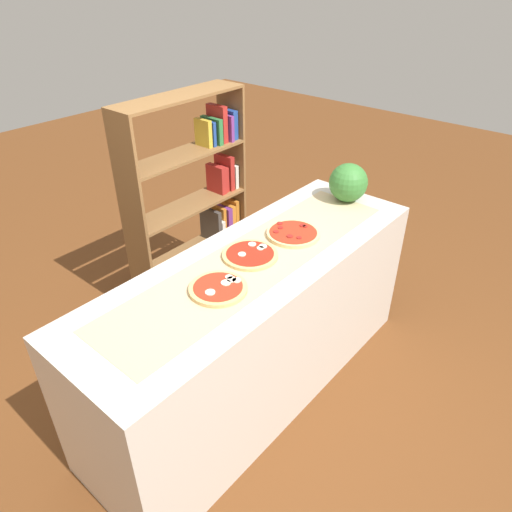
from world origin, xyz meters
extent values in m
plane|color=brown|center=(0.00, 0.00, 0.00)|extent=(12.00, 12.00, 0.00)
cube|color=beige|center=(0.00, 0.00, 0.45)|extent=(2.10, 0.67, 0.89)
cube|color=tan|center=(0.00, 0.00, 0.89)|extent=(1.80, 0.43, 0.00)
cylinder|color=#DBB26B|center=(-0.31, -0.04, 0.90)|extent=(0.27, 0.27, 0.02)
cylinder|color=red|center=(-0.31, -0.04, 0.91)|extent=(0.23, 0.23, 0.00)
cylinder|color=#EFE5CC|center=(-0.23, -0.03, 0.92)|extent=(0.04, 0.04, 0.00)
cylinder|color=#EFE5CC|center=(-0.22, -0.07, 0.92)|extent=(0.04, 0.04, 0.00)
cylinder|color=#EFE5CC|center=(-0.37, -0.05, 0.92)|extent=(0.05, 0.05, 0.00)
cylinder|color=#EFE5CC|center=(-0.27, -0.05, 0.92)|extent=(0.05, 0.05, 0.00)
cylinder|color=#EFE5CC|center=(-0.24, -0.05, 0.92)|extent=(0.05, 0.05, 0.00)
cylinder|color=#DBB26B|center=(0.00, 0.04, 0.90)|extent=(0.29, 0.29, 0.02)
cylinder|color=#AD2314|center=(0.00, 0.04, 0.91)|extent=(0.24, 0.24, 0.00)
cylinder|color=#EFE5CC|center=(0.07, 0.09, 0.91)|extent=(0.04, 0.04, 0.00)
cylinder|color=#EFE5CC|center=(0.09, 0.03, 0.91)|extent=(0.04, 0.04, 0.00)
cylinder|color=#EFE5CC|center=(0.07, 0.03, 0.91)|extent=(0.04, 0.04, 0.00)
cylinder|color=#EFE5CC|center=(-0.04, 0.06, 0.91)|extent=(0.04, 0.04, 0.00)
cylinder|color=#E5C17F|center=(0.31, 0.00, 0.90)|extent=(0.29, 0.29, 0.02)
cylinder|color=red|center=(0.31, 0.00, 0.91)|extent=(0.26, 0.26, 0.00)
cylinder|color=maroon|center=(0.25, 0.07, 0.92)|extent=(0.03, 0.03, 0.00)
cylinder|color=maroon|center=(0.26, -0.02, 0.92)|extent=(0.03, 0.03, 0.00)
cylinder|color=maroon|center=(0.30, 0.08, 0.92)|extent=(0.03, 0.03, 0.00)
cylinder|color=maroon|center=(0.40, -0.02, 0.92)|extent=(0.03, 0.03, 0.00)
cylinder|color=maroon|center=(0.40, 0.00, 0.92)|extent=(0.03, 0.03, 0.00)
cylinder|color=maroon|center=(0.34, 0.11, 0.92)|extent=(0.03, 0.03, 0.00)
cylinder|color=maroon|center=(0.28, -0.06, 0.92)|extent=(0.03, 0.03, 0.00)
sphere|color=#387A33|center=(0.89, 0.01, 1.01)|extent=(0.24, 0.24, 0.24)
cube|color=brown|center=(0.83, 0.94, 0.74)|extent=(0.02, 0.24, 1.48)
cube|color=brown|center=(-0.07, 0.93, 0.74)|extent=(0.02, 0.24, 1.48)
cube|color=brown|center=(0.38, 0.94, 0.01)|extent=(0.88, 0.25, 0.02)
cube|color=#234799|center=(0.79, 0.94, 0.11)|extent=(0.04, 0.16, 0.19)
cube|color=#47423D|center=(0.74, 0.94, 0.12)|extent=(0.03, 0.20, 0.21)
cube|color=#2D753D|center=(0.70, 0.94, 0.14)|extent=(0.03, 0.16, 0.25)
cube|color=#2D753D|center=(0.67, 0.94, 0.12)|extent=(0.03, 0.16, 0.21)
cube|color=#47423D|center=(0.63, 0.94, 0.14)|extent=(0.03, 0.17, 0.25)
cube|color=#234799|center=(0.58, 0.94, 0.13)|extent=(0.05, 0.16, 0.22)
cube|color=brown|center=(0.38, 0.94, 0.38)|extent=(0.88, 0.25, 0.02)
cube|color=orange|center=(0.80, 0.94, 0.51)|extent=(0.03, 0.16, 0.26)
cube|color=orange|center=(0.75, 0.94, 0.50)|extent=(0.04, 0.17, 0.23)
cube|color=#753384|center=(0.71, 0.94, 0.50)|extent=(0.04, 0.18, 0.23)
cube|color=orange|center=(0.66, 0.94, 0.51)|extent=(0.03, 0.15, 0.24)
cube|color=silver|center=(0.63, 0.94, 0.46)|extent=(0.03, 0.19, 0.16)
cube|color=#47423D|center=(0.58, 0.94, 0.51)|extent=(0.03, 0.20, 0.26)
cube|color=brown|center=(0.38, 0.94, 0.74)|extent=(0.88, 0.25, 0.02)
cube|color=silver|center=(0.80, 0.94, 0.84)|extent=(0.03, 0.16, 0.17)
cube|color=#B22823|center=(0.75, 0.94, 0.88)|extent=(0.04, 0.16, 0.25)
cube|color=#B22823|center=(0.71, 0.94, 0.84)|extent=(0.03, 0.14, 0.18)
cube|color=#B22823|center=(0.66, 0.94, 0.85)|extent=(0.05, 0.16, 0.20)
cube|color=brown|center=(0.38, 0.94, 1.11)|extent=(0.88, 0.25, 0.02)
cube|color=#234799|center=(0.79, 0.94, 1.22)|extent=(0.05, 0.17, 0.20)
cube|color=#753384|center=(0.74, 0.94, 1.21)|extent=(0.03, 0.20, 0.18)
cube|color=#B22823|center=(0.70, 0.94, 1.24)|extent=(0.04, 0.16, 0.24)
cube|color=#2D753D|center=(0.64, 0.94, 1.20)|extent=(0.04, 0.18, 0.17)
cube|color=#234799|center=(0.60, 0.94, 1.20)|extent=(0.03, 0.15, 0.16)
cube|color=gold|center=(0.56, 0.94, 1.21)|extent=(0.03, 0.13, 0.18)
cube|color=brown|center=(0.38, 0.94, 1.47)|extent=(0.88, 0.25, 0.02)
camera|label=1|loc=(-1.50, -1.29, 2.17)|focal=32.82mm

